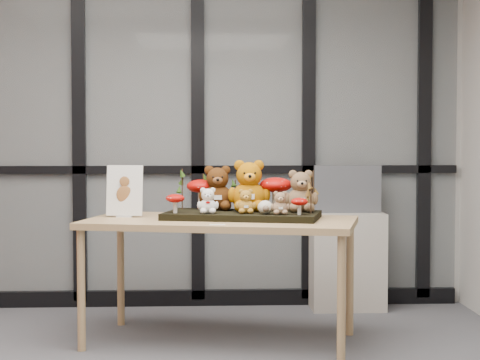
{
  "coord_description": "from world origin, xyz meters",
  "views": [
    {
      "loc": [
        0.45,
        -4.17,
        1.32
      ],
      "look_at": [
        0.71,
        1.22,
        1.03
      ],
      "focal_mm": 65.0,
      "sensor_mm": 36.0,
      "label": 1
    }
  ],
  "objects": [
    {
      "name": "bear_pooh_yellow",
      "position": [
        0.78,
        1.37,
        1.01
      ],
      "size": [
        0.33,
        0.31,
        0.36
      ],
      "primitive_type": null,
      "rotation": [
        0.0,
        0.0,
        -0.24
      ],
      "color": "#AD6305",
      "rests_on": "diorama_tray"
    },
    {
      "name": "mushroom_front_left",
      "position": [
        0.31,
        1.26,
        0.89
      ],
      "size": [
        0.12,
        0.12,
        0.13
      ],
      "primitive_type": null,
      "color": "#A20905",
      "rests_on": "diorama_tray"
    },
    {
      "name": "sprig_dry_far_right",
      "position": [
        1.18,
        1.29,
        0.96
      ],
      "size": [
        0.05,
        0.05,
        0.26
      ],
      "primitive_type": null,
      "color": "brown",
      "rests_on": "diorama_tray"
    },
    {
      "name": "sprig_green_far_left",
      "position": [
        0.35,
        1.52,
        0.96
      ],
      "size": [
        0.05,
        0.05,
        0.27
      ],
      "primitive_type": null,
      "color": "#1A3D0D",
      "rests_on": "diorama_tray"
    },
    {
      "name": "glass_partition",
      "position": [
        -0.0,
        2.47,
        1.42
      ],
      "size": [
        4.9,
        0.06,
        2.78
      ],
      "color": "#2D383F",
      "rests_on": "floor"
    },
    {
      "name": "mushroom_back_right",
      "position": [
        0.95,
        1.4,
        0.94
      ],
      "size": [
        0.21,
        0.21,
        0.24
      ],
      "primitive_type": null,
      "color": "#A20905",
      "rests_on": "diorama_tray"
    },
    {
      "name": "sprig_green_mid_left",
      "position": [
        0.49,
        1.54,
        0.94
      ],
      "size": [
        0.05,
        0.05,
        0.23
      ],
      "primitive_type": null,
      "color": "#1A3D0D",
      "rests_on": "diorama_tray"
    },
    {
      "name": "display_table",
      "position": [
        0.59,
        1.26,
        0.72
      ],
      "size": [
        1.83,
        1.21,
        0.78
      ],
      "rotation": [
        0.0,
        0.0,
        -0.24
      ],
      "color": "#A27958",
      "rests_on": "floor"
    },
    {
      "name": "bear_brown_medium",
      "position": [
        0.58,
        1.46,
        0.99
      ],
      "size": [
        0.29,
        0.27,
        0.32
      ],
      "primitive_type": null,
      "rotation": [
        0.0,
        0.0,
        -0.24
      ],
      "color": "#44220A",
      "rests_on": "diorama_tray"
    },
    {
      "name": "plush_cream_hedgehog",
      "position": [
        0.86,
        1.14,
        0.87
      ],
      "size": [
        0.09,
        0.08,
        0.09
      ],
      "primitive_type": null,
      "rotation": [
        0.0,
        0.0,
        -0.24
      ],
      "color": "beige",
      "rests_on": "diorama_tray"
    },
    {
      "name": "room_shell",
      "position": [
        0.0,
        0.0,
        1.68
      ],
      "size": [
        5.0,
        5.0,
        5.0
      ],
      "color": "#B4B1AA",
      "rests_on": "floor"
    },
    {
      "name": "bear_tan_back",
      "position": [
        1.1,
        1.3,
        0.97
      ],
      "size": [
        0.26,
        0.25,
        0.29
      ],
      "primitive_type": null,
      "rotation": [
        0.0,
        0.0,
        -0.24
      ],
      "color": "brown",
      "rests_on": "diorama_tray"
    },
    {
      "name": "monitor",
      "position": [
        1.57,
        2.29,
        0.91
      ],
      "size": [
        0.5,
        0.05,
        0.36
      ],
      "color": "#52545A",
      "rests_on": "cabinet"
    },
    {
      "name": "sign_holder",
      "position": [
        -0.02,
        1.43,
        0.94
      ],
      "size": [
        0.24,
        0.08,
        0.33
      ],
      "rotation": [
        0.0,
        0.0,
        -0.15
      ],
      "color": "silver",
      "rests_on": "display_table"
    },
    {
      "name": "label_card",
      "position": [
        0.56,
        0.92,
        0.79
      ],
      "size": [
        0.09,
        0.03,
        0.0
      ],
      "primitive_type": "cube",
      "color": "white",
      "rests_on": "display_table"
    },
    {
      "name": "mushroom_front_right",
      "position": [
        1.07,
        1.09,
        0.88
      ],
      "size": [
        0.1,
        0.1,
        0.12
      ],
      "primitive_type": null,
      "color": "#A20905",
      "rests_on": "diorama_tray"
    },
    {
      "name": "cabinet",
      "position": [
        1.57,
        2.27,
        0.36
      ],
      "size": [
        0.55,
        0.32,
        0.73
      ],
      "primitive_type": "cube",
      "color": "#ADA59A",
      "rests_on": "floor"
    },
    {
      "name": "diorama_tray",
      "position": [
        0.73,
        1.29,
        0.81
      ],
      "size": [
        1.05,
        0.7,
        0.04
      ],
      "primitive_type": "cube",
      "rotation": [
        0.0,
        0.0,
        -0.24
      ],
      "color": "black",
      "rests_on": "display_table"
    },
    {
      "name": "sprig_green_centre",
      "position": [
        0.69,
        1.5,
        0.92
      ],
      "size": [
        0.05,
        0.05,
        0.2
      ],
      "primitive_type": null,
      "color": "#1A3D0D",
      "rests_on": "diorama_tray"
    },
    {
      "name": "bear_white_bow",
      "position": [
        0.51,
        1.21,
        0.92
      ],
      "size": [
        0.16,
        0.15,
        0.18
      ],
      "primitive_type": null,
      "rotation": [
        0.0,
        0.0,
        -0.24
      ],
      "color": "white",
      "rests_on": "diorama_tray"
    },
    {
      "name": "mushroom_back_left",
      "position": [
        0.47,
        1.53,
        0.93
      ],
      "size": [
        0.19,
        0.19,
        0.22
      ],
      "primitive_type": null,
      "color": "#A20905",
      "rests_on": "diorama_tray"
    },
    {
      "name": "sprig_dry_mid_right",
      "position": [
        1.15,
        1.17,
        0.92
      ],
      "size": [
        0.05,
        0.05,
        0.19
      ],
      "primitive_type": null,
      "color": "brown",
      "rests_on": "diorama_tray"
    },
    {
      "name": "bear_beige_small",
      "position": [
        0.95,
        1.11,
        0.91
      ],
      "size": [
        0.14,
        0.14,
        0.16
      ],
      "primitive_type": null,
      "rotation": [
        0.0,
        0.0,
        -0.24
      ],
      "color": "#8C6B4C",
      "rests_on": "diorama_tray"
    },
    {
      "name": "bear_small_yellow",
      "position": [
        0.75,
        1.2,
        0.91
      ],
      "size": [
        0.15,
        0.14,
        0.17
      ],
      "primitive_type": null,
      "rotation": [
        0.0,
        0.0,
        -0.24
      ],
      "color": "#AA7623",
      "rests_on": "diorama_tray"
    }
  ]
}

